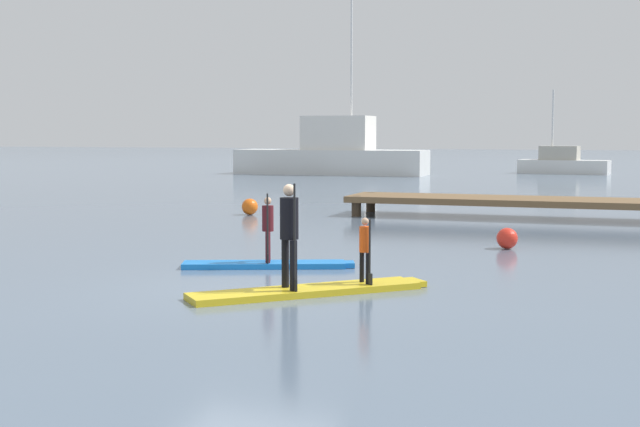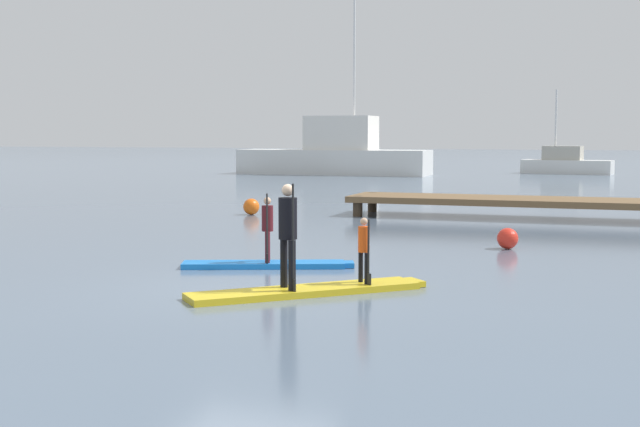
% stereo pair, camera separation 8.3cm
% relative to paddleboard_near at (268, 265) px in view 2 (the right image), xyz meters
% --- Properties ---
extents(ground_plane, '(240.00, 240.00, 0.00)m').
position_rel_paddleboard_near_xyz_m(ground_plane, '(0.47, -1.94, -0.05)').
color(ground_plane, slate).
extents(paddleboard_near, '(3.06, 1.54, 0.10)m').
position_rel_paddleboard_near_xyz_m(paddleboard_near, '(0.00, 0.00, 0.00)').
color(paddleboard_near, blue).
rests_on(paddleboard_near, ground).
extents(paddler_child_solo, '(0.27, 0.39, 1.25)m').
position_rel_paddleboard_near_xyz_m(paddler_child_solo, '(0.00, -0.01, 0.71)').
color(paddler_child_solo, '#4C1419').
rests_on(paddler_child_solo, paddleboard_near).
extents(paddleboard_far, '(3.15, 2.97, 0.10)m').
position_rel_paddleboard_near_xyz_m(paddleboard_far, '(1.58, -2.19, 0.00)').
color(paddleboard_far, gold).
rests_on(paddleboard_far, ground).
extents(paddler_adult, '(0.39, 0.41, 1.58)m').
position_rel_paddleboard_near_xyz_m(paddler_adult, '(1.33, -2.43, 0.95)').
color(paddler_adult, black).
rests_on(paddler_adult, paddleboard_far).
extents(paddler_child_front, '(0.29, 0.30, 1.02)m').
position_rel_paddleboard_near_xyz_m(paddler_child_front, '(2.26, -1.58, 0.61)').
color(paddler_child_front, black).
rests_on(paddler_child_front, paddleboard_far).
extents(fishing_boat_white_large, '(11.27, 2.89, 10.71)m').
position_rel_paddleboard_near_xyz_m(fishing_boat_white_large, '(-9.80, 34.12, 1.17)').
color(fishing_boat_white_large, silver).
rests_on(fishing_boat_white_large, ground).
extents(fishing_boat_green_midground, '(5.41, 2.28, 5.02)m').
position_rel_paddleboard_near_xyz_m(fishing_boat_green_midground, '(2.94, 39.43, 0.59)').
color(fishing_boat_green_midground, silver).
rests_on(fishing_boat_green_midground, ground).
extents(floating_dock, '(9.69, 2.17, 0.59)m').
position_rel_paddleboard_near_xyz_m(floating_dock, '(3.32, 10.61, 0.44)').
color(floating_dock, brown).
rests_on(floating_dock, ground).
extents(mooring_buoy_mid, '(0.44, 0.44, 0.44)m').
position_rel_paddleboard_near_xyz_m(mooring_buoy_mid, '(3.78, 3.95, 0.17)').
color(mooring_buoy_mid, red).
rests_on(mooring_buoy_mid, ground).
extents(mooring_buoy_far, '(0.48, 0.48, 0.48)m').
position_rel_paddleboard_near_xyz_m(mooring_buoy_far, '(-4.34, 9.21, 0.19)').
color(mooring_buoy_far, orange).
rests_on(mooring_buoy_far, ground).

